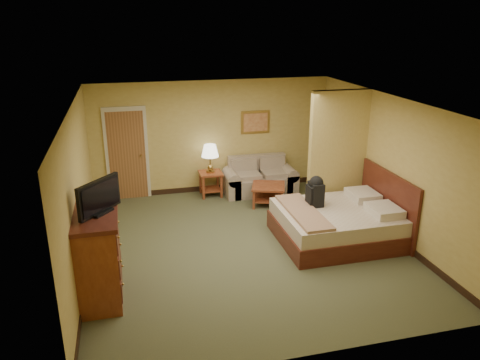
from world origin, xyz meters
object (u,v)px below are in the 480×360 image
object	(u,v)px
bed	(342,222)
dresser	(98,256)
coffee_table	(268,191)
loveseat	(260,181)

from	to	relation	value
bed	dresser	bearing A→B (deg)	-168.33
coffee_table	dresser	world-z (taller)	dresser
coffee_table	dresser	xyz separation A→B (m)	(-3.47, -2.84, 0.35)
coffee_table	bed	bearing A→B (deg)	-67.24
dresser	bed	distance (m)	4.39
loveseat	bed	world-z (taller)	bed
loveseat	dresser	distance (m)	5.04
loveseat	dresser	size ratio (longest dim) A/B	1.26
dresser	bed	world-z (taller)	dresser
loveseat	coffee_table	size ratio (longest dim) A/B	1.88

